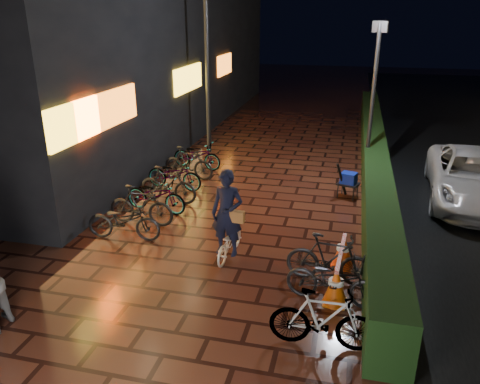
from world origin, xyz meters
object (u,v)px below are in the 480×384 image
(van, at_px, (475,178))
(cyclist, at_px, (228,226))
(traffic_barrier, at_px, (340,267))
(cart_assembly, at_px, (348,179))

(van, relative_size, cyclist, 2.51)
(cyclist, distance_m, traffic_barrier, 2.40)
(traffic_barrier, xyz_separation_m, cart_assembly, (0.02, 4.61, 0.18))
(cart_assembly, bearing_deg, traffic_barrier, -90.28)
(van, xyz_separation_m, cyclist, (-5.68, -4.63, 0.04))
(cyclist, xyz_separation_m, cart_assembly, (2.35, 4.12, -0.19))
(van, relative_size, cart_assembly, 4.72)
(cyclist, height_order, traffic_barrier, cyclist)
(van, bearing_deg, cart_assembly, -166.42)
(van, distance_m, cyclist, 7.33)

